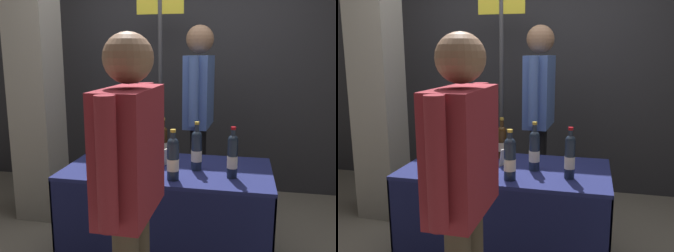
% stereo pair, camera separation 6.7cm
% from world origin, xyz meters
% --- Properties ---
extents(back_partition, '(7.76, 0.12, 3.16)m').
position_xyz_m(back_partition, '(0.00, 1.69, 1.58)').
color(back_partition, '#2D2D33').
rests_on(back_partition, ground_plane).
extents(concrete_pillar, '(0.37, 0.37, 3.46)m').
position_xyz_m(concrete_pillar, '(-1.35, 0.58, 1.73)').
color(concrete_pillar, gray).
rests_on(concrete_pillar, ground_plane).
extents(tasting_table, '(1.45, 0.75, 0.74)m').
position_xyz_m(tasting_table, '(0.00, 0.00, 0.51)').
color(tasting_table, '#191E51').
rests_on(tasting_table, ground_plane).
extents(featured_wine_bottle, '(0.07, 0.07, 0.34)m').
position_xyz_m(featured_wine_bottle, '(0.45, -0.13, 0.89)').
color(featured_wine_bottle, '#192333').
rests_on(featured_wine_bottle, tasting_table).
extents(display_bottle_0, '(0.07, 0.07, 0.34)m').
position_xyz_m(display_bottle_0, '(0.20, -0.02, 0.89)').
color(display_bottle_0, '#192333').
rests_on(display_bottle_0, tasting_table).
extents(display_bottle_1, '(0.08, 0.08, 0.33)m').
position_xyz_m(display_bottle_1, '(0.08, -0.25, 0.88)').
color(display_bottle_1, '#192333').
rests_on(display_bottle_1, tasting_table).
extents(display_bottle_2, '(0.07, 0.07, 0.32)m').
position_xyz_m(display_bottle_2, '(-0.09, 0.22, 0.87)').
color(display_bottle_2, '#38230F').
rests_on(display_bottle_2, tasting_table).
extents(display_bottle_3, '(0.08, 0.08, 0.34)m').
position_xyz_m(display_bottle_3, '(-0.23, 0.06, 0.88)').
color(display_bottle_3, '#38230F').
rests_on(display_bottle_3, tasting_table).
extents(wine_glass_near_vendor, '(0.07, 0.07, 0.13)m').
position_xyz_m(wine_glass_near_vendor, '(-0.13, 0.08, 0.83)').
color(wine_glass_near_vendor, silver).
rests_on(wine_glass_near_vendor, tasting_table).
extents(wine_glass_mid, '(0.07, 0.07, 0.12)m').
position_xyz_m(wine_glass_mid, '(-0.50, -0.18, 0.83)').
color(wine_glass_mid, silver).
rests_on(wine_glass_mid, tasting_table).
extents(wine_glass_near_taster, '(0.08, 0.08, 0.13)m').
position_xyz_m(wine_glass_near_taster, '(-0.24, -0.21, 0.83)').
color(wine_glass_near_taster, silver).
rests_on(wine_glass_near_taster, tasting_table).
extents(brochure_stand, '(0.08, 0.14, 0.13)m').
position_xyz_m(brochure_stand, '(-0.02, 0.06, 0.80)').
color(brochure_stand, silver).
rests_on(brochure_stand, tasting_table).
extents(vendor_presenter, '(0.24, 0.62, 1.78)m').
position_xyz_m(vendor_presenter, '(0.12, 0.81, 1.09)').
color(vendor_presenter, black).
rests_on(vendor_presenter, ground_plane).
extents(taster_foreground_right, '(0.22, 0.64, 1.63)m').
position_xyz_m(taster_foreground_right, '(0.01, -0.92, 0.99)').
color(taster_foreground_right, '#4C4233').
rests_on(taster_foreground_right, ground_plane).
extents(booth_signpost, '(0.47, 0.04, 2.11)m').
position_xyz_m(booth_signpost, '(-0.31, 1.15, 1.28)').
color(booth_signpost, '#47474C').
rests_on(booth_signpost, ground_plane).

